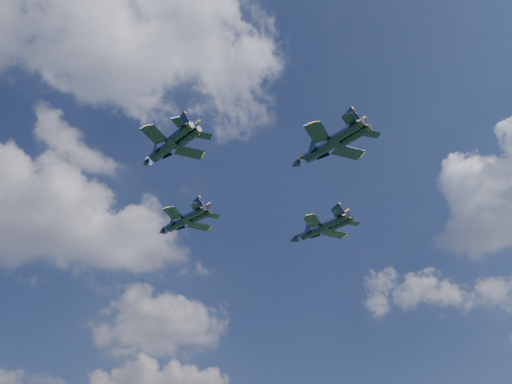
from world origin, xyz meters
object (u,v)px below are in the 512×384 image
object	(u,v)px
jet_left	(163,150)
jet_right	(314,231)
jet_lead	(178,223)
jet_slot	(320,149)

from	to	relation	value
jet_left	jet_right	world-z (taller)	jet_left
jet_left	jet_lead	bearing A→B (deg)	47.25
jet_lead	jet_slot	distance (m)	37.73
jet_slot	jet_left	bearing A→B (deg)	134.13
jet_left	jet_right	bearing A→B (deg)	-0.34
jet_right	jet_slot	xyz separation A→B (m)	(-9.49, -26.02, 0.93)
jet_left	jet_slot	bearing A→B (deg)	-45.87
jet_lead	jet_left	distance (m)	24.47
jet_left	jet_slot	xyz separation A→B (m)	(25.70, -9.63, -0.91)
jet_lead	jet_right	distance (m)	28.72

